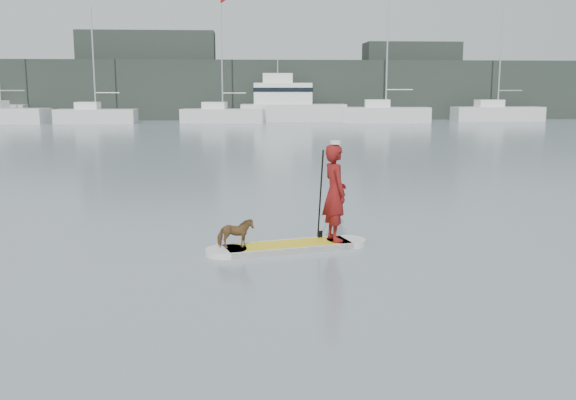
{
  "coord_description": "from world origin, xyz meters",
  "views": [
    {
      "loc": [
        -0.15,
        -15.35,
        3.15
      ],
      "look_at": [
        0.71,
        -3.05,
        1.0
      ],
      "focal_mm": 40.0,
      "sensor_mm": 36.0,
      "label": 1
    }
  ],
  "objects": [
    {
      "name": "paddler",
      "position": [
        1.67,
        -2.8,
        1.09
      ],
      "size": [
        0.62,
        0.8,
        1.95
      ],
      "primitive_type": "imported",
      "rotation": [
        0.0,
        0.0,
        1.8
      ],
      "color": "maroon",
      "rests_on": "paddleboard"
    },
    {
      "name": "sailboat_f",
      "position": [
        24.75,
        46.53,
        0.88
      ],
      "size": [
        8.74,
        2.72,
        13.03
      ],
      "rotation": [
        0.0,
        0.0,
        0.02
      ],
      "color": "silver",
      "rests_on": "ground"
    },
    {
      "name": "paddle",
      "position": [
        1.41,
        -2.54,
        0.8
      ],
      "size": [
        0.11,
        0.3,
        2.0
      ],
      "rotation": [
        0.0,
        0.0,
        0.25
      ],
      "color": "black",
      "rests_on": "ground"
    },
    {
      "name": "sailboat_e",
      "position": [
        13.17,
        44.47,
        0.84
      ],
      "size": [
        8.42,
        3.71,
        11.8
      ],
      "rotation": [
        0.0,
        0.0,
        -0.13
      ],
      "color": "silver",
      "rests_on": "ground"
    },
    {
      "name": "dog",
      "position": [
        -0.32,
        -3.32,
        0.41
      ],
      "size": [
        0.72,
        0.42,
        0.57
      ],
      "primitive_type": "imported",
      "rotation": [
        0.0,
        0.0,
        1.74
      ],
      "color": "brown",
      "rests_on": "paddleboard"
    },
    {
      "name": "sailboat_c",
      "position": [
        -13.62,
        44.89,
        0.77
      ],
      "size": [
        7.29,
        2.64,
        10.37
      ],
      "rotation": [
        0.0,
        0.0,
        -0.03
      ],
      "color": "silver",
      "rests_on": "ground"
    },
    {
      "name": "shore_building_west",
      "position": [
        -10.0,
        54.0,
        4.5
      ],
      "size": [
        14.0,
        4.0,
        9.0
      ],
      "primitive_type": "cube",
      "color": "black",
      "rests_on": "ground"
    },
    {
      "name": "sailboat_d",
      "position": [
        -2.07,
        45.24,
        0.81
      ],
      "size": [
        7.93,
        3.42,
        11.31
      ],
      "rotation": [
        0.0,
        0.0,
        -0.14
      ],
      "color": "silver",
      "rests_on": "ground"
    },
    {
      "name": "shore_building_east",
      "position": [
        18.0,
        54.0,
        4.0
      ],
      "size": [
        10.0,
        4.0,
        8.0
      ],
      "primitive_type": "cube",
      "color": "black",
      "rests_on": "ground"
    },
    {
      "name": "sailboat_b",
      "position": [
        -22.16,
        45.17,
        0.88
      ],
      "size": [
        8.85,
        4.03,
        12.68
      ],
      "rotation": [
        0.0,
        0.0,
        -0.18
      ],
      "color": "silver",
      "rests_on": "ground"
    },
    {
      "name": "ground",
      "position": [
        0.0,
        0.0,
        0.0
      ],
      "size": [
        140.0,
        140.0,
        0.0
      ],
      "primitive_type": "plane",
      "color": "slate",
      "rests_on": "ground"
    },
    {
      "name": "shore_mass",
      "position": [
        0.0,
        53.0,
        3.0
      ],
      "size": [
        90.0,
        6.0,
        6.0
      ],
      "primitive_type": "cube",
      "color": "black",
      "rests_on": "ground"
    },
    {
      "name": "white_cap",
      "position": [
        1.67,
        -2.8,
        2.1
      ],
      "size": [
        0.22,
        0.22,
        0.07
      ],
      "primitive_type": "cylinder",
      "color": "silver",
      "rests_on": "paddler"
    },
    {
      "name": "motor_yacht_a",
      "position": [
        4.32,
        47.42,
        1.71
      ],
      "size": [
        10.27,
        3.62,
        6.08
      ],
      "rotation": [
        0.0,
        0.0,
        -0.05
      ],
      "color": "silver",
      "rests_on": "ground"
    },
    {
      "name": "paddleboard",
      "position": [
        0.71,
        -3.05,
        0.06
      ],
      "size": [
        3.22,
        1.43,
        0.12
      ],
      "rotation": [
        0.0,
        0.0,
        0.25
      ],
      "color": "yellow",
      "rests_on": "ground"
    }
  ]
}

